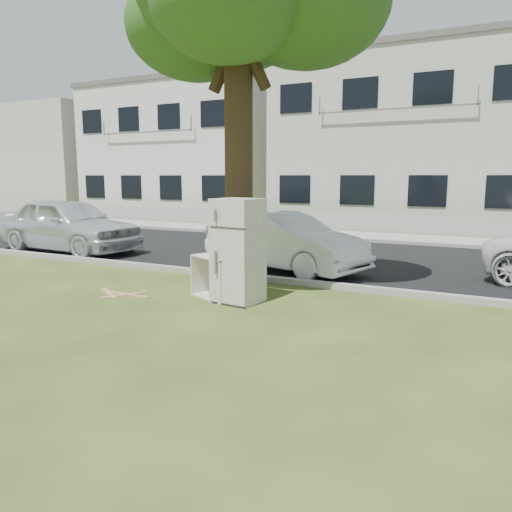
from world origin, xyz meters
The scene contains 16 objects.
ground centered at (0.00, 0.00, 0.00)m, with size 120.00×120.00×0.00m, color #344719.
road centered at (0.00, 6.00, 0.01)m, with size 120.00×7.00×0.01m, color black.
kerb_near centered at (0.00, 2.45, 0.00)m, with size 120.00×0.18×0.12m, color gray.
kerb_far centered at (0.00, 9.55, 0.00)m, with size 120.00×0.18×0.12m, color gray.
sidewalk centered at (0.00, 11.00, 0.01)m, with size 120.00×2.80×0.01m, color gray.
low_wall centered at (0.00, 12.60, 0.35)m, with size 120.00×0.15×0.70m, color gray.
townhouse_left centered at (-12.00, 17.50, 3.52)m, with size 10.20×8.16×7.04m.
townhouse_center centered at (0.00, 17.50, 3.72)m, with size 11.22×8.16×7.44m.
filler_left centered at (-26.00, 18.00, 3.20)m, with size 16.00×9.00×6.40m, color beige.
fridge centered at (0.17, 0.73, 0.90)m, with size 0.74×0.69×1.79m, color silver.
cabinet centered at (-0.29, 0.85, 0.38)m, with size 0.97×0.60×0.76m, color beige.
plank_a centered at (-1.96, 0.22, 0.01)m, with size 1.17×0.10×0.02m, color #AE8154.
plank_b centered at (-2.26, 0.14, 0.01)m, with size 0.90×0.09×0.02m, color tan.
plank_c centered at (-1.90, 0.16, 0.01)m, with size 0.88×0.10×0.02m, color tan.
car_center centered at (-0.33, 3.79, 0.66)m, with size 1.41×4.03×1.33m, color white.
car_left centered at (-7.02, 3.59, 0.79)m, with size 1.86×4.63×1.58m, color silver.
Camera 1 is at (4.31, -6.67, 2.17)m, focal length 35.00 mm.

